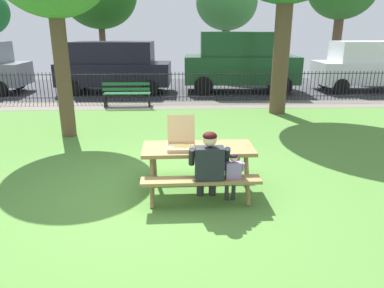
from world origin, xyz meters
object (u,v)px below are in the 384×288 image
object	(u,v)px
pizza_box_open	(181,142)
far_tree_center	(227,3)
parked_car_center	(241,60)
picnic_table_foreground	(198,157)
child_at_table	(232,174)
parked_car_left	(115,66)
parked_car_right	(371,65)
park_bench_center	(127,94)
adult_at_table	(209,164)

from	to	relation	value
pizza_box_open	far_tree_center	distance (m)	15.79
parked_car_center	far_tree_center	distance (m)	6.03
picnic_table_foreground	child_at_table	size ratio (longest dim) A/B	2.16
parked_car_left	parked_car_right	size ratio (longest dim) A/B	1.01
parked_car_center	park_bench_center	bearing A→B (deg)	-146.68
adult_at_table	parked_car_center	xyz separation A→B (m)	(2.23, 10.32, 0.65)
park_bench_center	picnic_table_foreground	bearing A→B (deg)	-73.34
pizza_box_open	child_at_table	xyz separation A→B (m)	(0.76, -0.51, -0.35)
picnic_table_foreground	parked_car_right	size ratio (longest dim) A/B	0.40
parked_car_center	parked_car_right	world-z (taller)	parked_car_center
picnic_table_foreground	far_tree_center	size ratio (longest dim) A/B	0.33
parked_car_right	park_bench_center	bearing A→B (deg)	-163.81
picnic_table_foreground	parked_car_center	world-z (taller)	parked_car_center
parked_car_right	picnic_table_foreground	bearing A→B (deg)	-129.04
parked_car_right	far_tree_center	xyz separation A→B (m)	(-5.56, 5.43, 2.82)
child_at_table	parked_car_right	size ratio (longest dim) A/B	0.18
adult_at_table	child_at_table	distance (m)	0.39
park_bench_center	pizza_box_open	bearing A→B (deg)	-75.44
parked_car_left	pizza_box_open	bearing A→B (deg)	-74.88
parked_car_left	parked_car_right	world-z (taller)	same
pizza_box_open	adult_at_table	world-z (taller)	pizza_box_open
parked_car_center	parked_car_right	bearing A→B (deg)	0.00
parked_car_left	far_tree_center	world-z (taller)	far_tree_center
far_tree_center	parked_car_left	bearing A→B (deg)	-134.42
picnic_table_foreground	parked_car_left	distance (m)	10.26
picnic_table_foreground	parked_car_left	world-z (taller)	parked_car_left
pizza_box_open	parked_car_center	xyz separation A→B (m)	(2.63, 9.83, 0.44)
child_at_table	picnic_table_foreground	bearing A→B (deg)	133.38
parked_car_right	far_tree_center	bearing A→B (deg)	135.67
pizza_box_open	park_bench_center	bearing A→B (deg)	104.56
park_bench_center	parked_car_center	xyz separation A→B (m)	(4.43, 2.91, 0.89)
adult_at_table	child_at_table	xyz separation A→B (m)	(0.36, -0.02, -0.14)
park_bench_center	parked_car_center	world-z (taller)	parked_car_center
parked_car_right	child_at_table	bearing A→B (deg)	-125.84
parked_car_left	far_tree_center	bearing A→B (deg)	45.58
parked_car_left	child_at_table	bearing A→B (deg)	-71.71
parked_car_center	parked_car_right	xyz separation A→B (m)	(5.60, 0.00, -0.21)
park_bench_center	far_tree_center	bearing A→B (deg)	61.84
picnic_table_foreground	parked_car_right	world-z (taller)	parked_car_right
child_at_table	pizza_box_open	bearing A→B (deg)	146.21
pizza_box_open	adult_at_table	distance (m)	0.67
child_at_table	park_bench_center	world-z (taller)	park_bench_center
parked_car_right	far_tree_center	world-z (taller)	far_tree_center
adult_at_table	park_bench_center	size ratio (longest dim) A/B	0.74
pizza_box_open	parked_car_right	xyz separation A→B (m)	(8.23, 9.83, 0.23)
picnic_table_foreground	parked_car_right	xyz separation A→B (m)	(7.96, 9.82, 0.50)
parked_car_center	parked_car_left	bearing A→B (deg)	-180.00
pizza_box_open	parked_car_right	world-z (taller)	parked_car_right
picnic_table_foreground	park_bench_center	xyz separation A→B (m)	(-2.07, 6.91, -0.18)
picnic_table_foreground	park_bench_center	size ratio (longest dim) A/B	1.14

